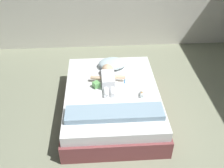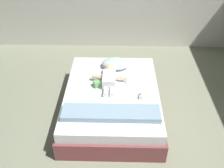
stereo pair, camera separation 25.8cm
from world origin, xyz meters
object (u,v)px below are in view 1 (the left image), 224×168
Objects in this scene: toothbrush at (125,80)px; baby_bottle at (142,94)px; toy_block at (96,85)px; baby at (108,77)px; bed at (112,101)px; pillow at (113,64)px.

toothbrush is 1.28× the size of baby_bottle.
baby_bottle is (0.62, -0.23, -0.01)m from toy_block.
baby is 5.50× the size of baby_bottle.
bed is 0.50m from baby_bottle.
bed is at bearing 157.93° from baby_bottle.
toy_block is (-0.22, 0.07, 0.26)m from bed.
baby_bottle is (0.19, -0.38, 0.02)m from toothbrush.
baby_bottle is at bearing -22.07° from bed.
toothbrush is (0.25, 0.01, -0.06)m from baby.
pillow reaches higher than baby_bottle.
baby reaches higher than bed.
baby is 5.44× the size of toy_block.
pillow is 2.88× the size of toothbrush.
pillow is 0.41m from toothbrush.
pillow is 0.39m from baby.
bed is 0.36m from baby.
toy_block is (-0.18, -0.13, -0.03)m from baby.
toothbrush is at bearing 18.21° from toy_block.
toothbrush is at bearing 46.04° from bed.
pillow is (0.05, 0.58, 0.28)m from bed.
toothbrush is (0.21, 0.21, 0.22)m from bed.
toothbrush reaches higher than bed.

